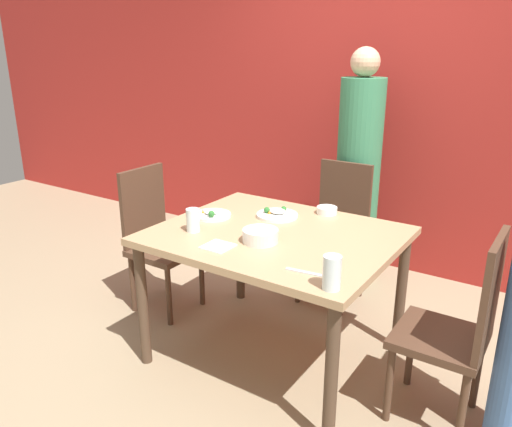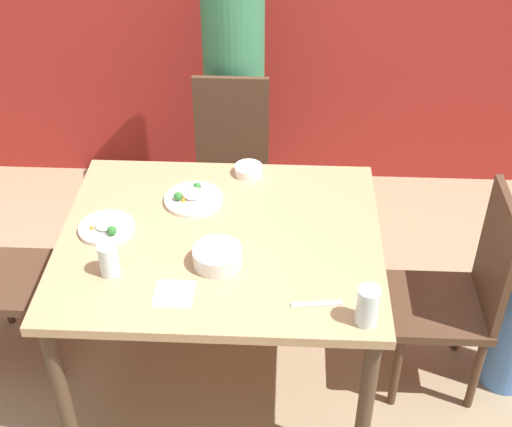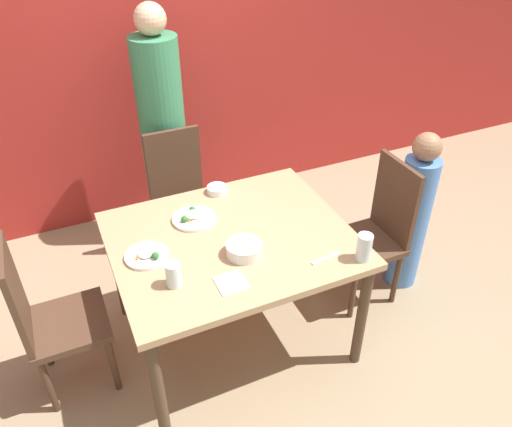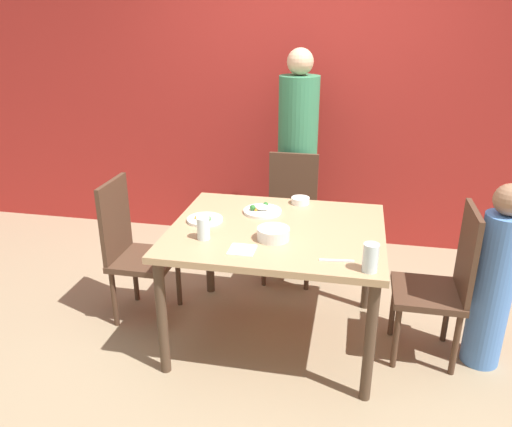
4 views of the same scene
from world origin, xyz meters
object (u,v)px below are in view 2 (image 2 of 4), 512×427
at_px(person_adult, 234,87).
at_px(glass_water_tall, 109,260).
at_px(chair_adult_spot, 231,168).
at_px(plate_rice_adult, 106,228).
at_px(bowl_curry, 217,256).
at_px(chair_child_spot, 460,292).

height_order(person_adult, glass_water_tall, person_adult).
bearing_deg(chair_adult_spot, plate_rice_adult, -116.31).
xyz_separation_m(chair_adult_spot, glass_water_tall, (-0.35, -1.11, 0.32)).
height_order(chair_adult_spot, plate_rice_adult, chair_adult_spot).
distance_m(bowl_curry, glass_water_tall, 0.40).
bearing_deg(bowl_curry, chair_adult_spot, 91.98).
distance_m(plate_rice_adult, glass_water_tall, 0.27).
relative_size(chair_adult_spot, plate_rice_adult, 4.37).
bearing_deg(glass_water_tall, plate_rice_adult, 105.49).
bearing_deg(chair_child_spot, person_adult, -139.81).
relative_size(person_adult, bowl_curry, 9.31).
distance_m(person_adult, plate_rice_adult, 1.25).
distance_m(chair_child_spot, bowl_curry, 1.03).
height_order(bowl_curry, glass_water_tall, glass_water_tall).
bearing_deg(plate_rice_adult, glass_water_tall, -74.51).
bearing_deg(chair_child_spot, plate_rice_adult, -90.67).
distance_m(chair_child_spot, glass_water_tall, 1.42).
xyz_separation_m(person_adult, bowl_curry, (0.04, -1.36, -0.00)).
bearing_deg(person_adult, bowl_curry, -88.49).
xyz_separation_m(chair_child_spot, person_adult, (-1.01, 1.20, 0.30)).
relative_size(chair_adult_spot, person_adult, 0.56).
bearing_deg(chair_adult_spot, bowl_curry, -88.02).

